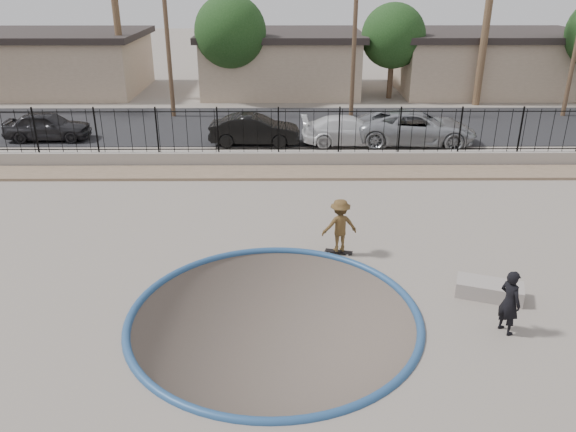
# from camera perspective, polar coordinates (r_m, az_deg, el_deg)

# --- Properties ---
(ground) EXTENTS (120.00, 120.00, 2.20)m
(ground) POSITION_cam_1_polar(r_m,az_deg,el_deg) (25.76, -0.90, 4.04)
(ground) COLOR slate
(ground) RESTS_ON ground
(bowl_pit) EXTENTS (6.84, 6.84, 1.80)m
(bowl_pit) POSITION_cam_1_polar(r_m,az_deg,el_deg) (13.56, -1.40, -10.16)
(bowl_pit) COLOR #443B34
(bowl_pit) RESTS_ON ground
(coping_ring) EXTENTS (7.04, 7.04, 0.20)m
(coping_ring) POSITION_cam_1_polar(r_m,az_deg,el_deg) (13.56, -1.40, -10.16)
(coping_ring) COLOR navy
(coping_ring) RESTS_ON ground
(rock_strip) EXTENTS (42.00, 1.60, 0.11)m
(rock_strip) POSITION_cam_1_polar(r_m,az_deg,el_deg) (22.73, -0.98, 4.41)
(rock_strip) COLOR #8D745C
(rock_strip) RESTS_ON ground
(retaining_wall) EXTENTS (42.00, 0.45, 0.60)m
(retaining_wall) POSITION_cam_1_polar(r_m,az_deg,el_deg) (23.70, -0.95, 5.85)
(retaining_wall) COLOR gray
(retaining_wall) RESTS_ON ground
(fence) EXTENTS (40.00, 0.04, 1.80)m
(fence) POSITION_cam_1_polar(r_m,az_deg,el_deg) (23.36, -0.97, 8.65)
(fence) COLOR black
(fence) RESTS_ON retaining_wall
(street) EXTENTS (90.00, 8.00, 0.04)m
(street) POSITION_cam_1_polar(r_m,az_deg,el_deg) (30.22, -0.83, 9.22)
(street) COLOR black
(street) RESTS_ON ground
(house_west) EXTENTS (11.60, 8.60, 3.90)m
(house_west) POSITION_cam_1_polar(r_m,az_deg,el_deg) (42.03, -22.36, 14.34)
(house_west) COLOR tan
(house_west) RESTS_ON ground
(house_center) EXTENTS (10.60, 8.60, 3.90)m
(house_center) POSITION_cam_1_polar(r_m,az_deg,el_deg) (39.16, -0.74, 15.47)
(house_center) COLOR tan
(house_center) RESTS_ON ground
(house_east) EXTENTS (12.60, 8.60, 3.90)m
(house_east) POSITION_cam_1_polar(r_m,az_deg,el_deg) (41.50, 19.66, 14.62)
(house_east) COLOR tan
(house_east) RESTS_ON ground
(utility_pole_left) EXTENTS (1.70, 0.24, 9.00)m
(utility_pole_left) POSITION_cam_1_polar(r_m,az_deg,el_deg) (32.01, -12.22, 18.06)
(utility_pole_left) COLOR #473323
(utility_pole_left) RESTS_ON ground
(utility_pole_mid) EXTENTS (1.70, 0.24, 9.50)m
(utility_pole_mid) POSITION_cam_1_polar(r_m,az_deg,el_deg) (31.59, 6.83, 18.79)
(utility_pole_mid) COLOR #473323
(utility_pole_mid) RESTS_ON ground
(street_tree_left) EXTENTS (4.32, 4.32, 6.36)m
(street_tree_left) POSITION_cam_1_polar(r_m,az_deg,el_deg) (35.57, -5.89, 18.12)
(street_tree_left) COLOR #473323
(street_tree_left) RESTS_ON ground
(street_tree_mid) EXTENTS (3.96, 3.96, 5.83)m
(street_tree_mid) POSITION_cam_1_polar(r_m,az_deg,el_deg) (37.07, 10.64, 17.53)
(street_tree_mid) COLOR #473323
(street_tree_mid) RESTS_ON ground
(skater) EXTENTS (1.12, 0.78, 1.58)m
(skater) POSITION_cam_1_polar(r_m,az_deg,el_deg) (16.08, 5.27, -1.29)
(skater) COLOR brown
(skater) RESTS_ON ground
(skateboard) EXTENTS (0.82, 0.40, 0.07)m
(skateboard) POSITION_cam_1_polar(r_m,az_deg,el_deg) (16.40, 5.17, -3.62)
(skateboard) COLOR black
(skateboard) RESTS_ON ground
(videographer) EXTENTS (0.58, 0.67, 1.55)m
(videographer) POSITION_cam_1_polar(r_m,az_deg,el_deg) (13.56, 21.59, -8.13)
(videographer) COLOR black
(videographer) RESTS_ON ground
(concrete_ledge) EXTENTS (1.74, 1.19, 0.40)m
(concrete_ledge) POSITION_cam_1_polar(r_m,az_deg,el_deg) (15.07, 19.76, -7.05)
(concrete_ledge) COLOR gray
(concrete_ledge) RESTS_ON ground
(car_a) EXTENTS (4.02, 1.69, 1.36)m
(car_a) POSITION_cam_1_polar(r_m,az_deg,el_deg) (29.60, -23.25, 8.41)
(car_a) COLOR black
(car_a) RESTS_ON street
(car_b) EXTENTS (4.23, 1.60, 1.38)m
(car_b) POSITION_cam_1_polar(r_m,az_deg,el_deg) (26.59, -3.41, 8.75)
(car_b) COLOR black
(car_b) RESTS_ON street
(car_c) EXTENTS (4.54, 1.97, 1.30)m
(car_c) POSITION_cam_1_polar(r_m,az_deg,el_deg) (26.73, 6.25, 8.65)
(car_c) COLOR silver
(car_c) RESTS_ON street
(car_d) EXTENTS (5.74, 3.03, 1.54)m
(car_d) POSITION_cam_1_polar(r_m,az_deg,el_deg) (27.29, 12.85, 8.77)
(car_d) COLOR #92959A
(car_d) RESTS_ON street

